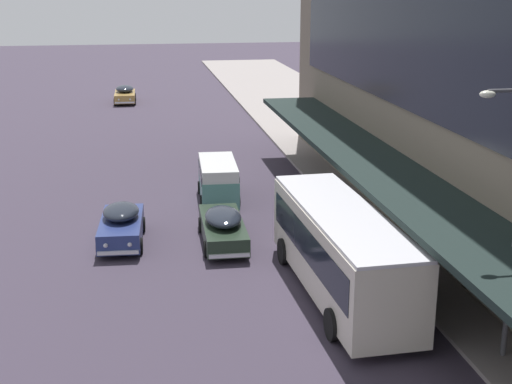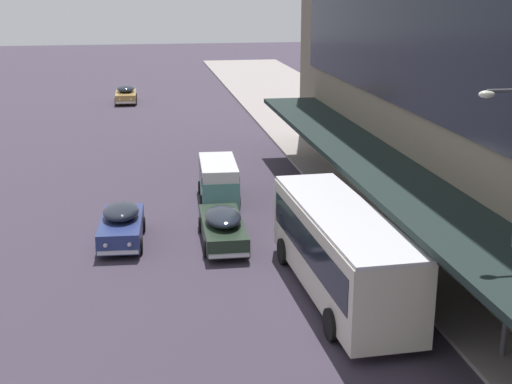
# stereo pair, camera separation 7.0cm
# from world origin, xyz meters

# --- Properties ---
(transit_bus_kerbside_front) EXTENTS (2.94, 9.64, 3.07)m
(transit_bus_kerbside_front) POSITION_xyz_m (3.65, 14.56, 1.77)
(transit_bus_kerbside_front) COLOR beige
(transit_bus_kerbside_front) RESTS_ON ground
(sedan_trailing_near) EXTENTS (1.88, 5.04, 1.50)m
(sedan_trailing_near) POSITION_xyz_m (0.32, 20.34, 0.74)
(sedan_trailing_near) COLOR #202F22
(sedan_trailing_near) RESTS_ON ground
(sedan_far_back) EXTENTS (1.98, 4.47, 1.57)m
(sedan_far_back) POSITION_xyz_m (-3.80, 21.16, 0.77)
(sedan_far_back) COLOR navy
(sedan_far_back) RESTS_ON ground
(sedan_lead_near) EXTENTS (1.94, 4.52, 1.53)m
(sedan_lead_near) POSITION_xyz_m (-3.94, 57.27, 0.75)
(sedan_lead_near) COLOR olive
(sedan_lead_near) RESTS_ON ground
(vw_van) EXTENTS (2.06, 4.63, 1.96)m
(vw_van) POSITION_xyz_m (0.84, 26.51, 1.10)
(vw_van) COLOR #518E84
(vw_van) RESTS_ON ground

